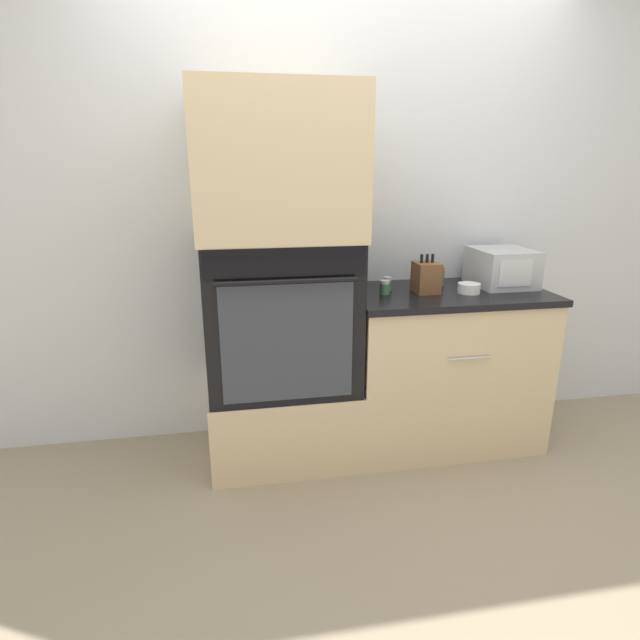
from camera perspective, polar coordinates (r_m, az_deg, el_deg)
ground_plane at (r=2.72m, az=5.10°, el=-17.16°), size 12.00×12.00×0.00m
wall_back at (r=2.88m, az=2.45°, el=11.46°), size 8.00×0.05×2.50m
oven_cabinet_base at (r=2.81m, az=-4.22°, el=-10.99°), size 0.77×0.60×0.42m
wall_oven at (r=2.58m, az=-4.49°, el=0.77°), size 0.75×0.64×0.77m
oven_cabinet_upper at (r=2.48m, az=-4.90°, el=17.22°), size 0.77×0.60×0.69m
counter_unit at (r=2.93m, az=13.75°, el=-5.18°), size 1.06×0.63×0.89m
microwave at (r=2.99m, az=20.04°, el=5.68°), size 0.30×0.35×0.21m
knife_block at (r=2.71m, az=12.02°, el=4.79°), size 0.12×0.14×0.21m
bowl at (r=2.76m, az=16.65°, el=3.50°), size 0.12×0.12×0.05m
condiment_jar_near at (r=2.65m, az=7.40°, el=3.72°), size 0.05×0.05×0.07m
condiment_jar_mid at (r=2.92m, az=12.17°, el=5.12°), size 0.04×0.04×0.11m
condiment_jar_far at (r=2.89m, az=13.62°, el=4.82°), size 0.04×0.04×0.11m
condiment_jar_back at (r=2.72m, az=7.71°, el=4.08°), size 0.05×0.05×0.08m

